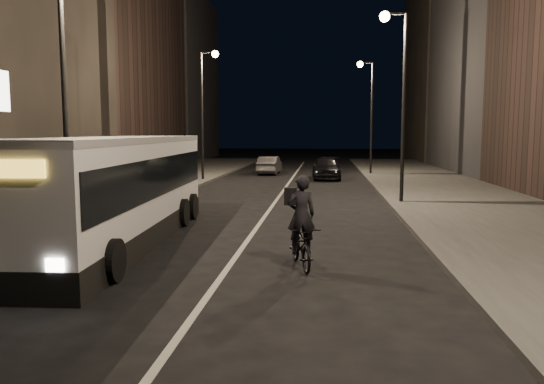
% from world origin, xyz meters
% --- Properties ---
extents(ground, '(180.00, 180.00, 0.00)m').
position_xyz_m(ground, '(0.00, 0.00, 0.00)').
color(ground, black).
rests_on(ground, ground).
extents(sidewalk_right, '(7.00, 70.00, 0.16)m').
position_xyz_m(sidewalk_right, '(8.50, 14.00, 0.08)').
color(sidewalk_right, '#353633').
rests_on(sidewalk_right, ground).
extents(sidewalk_left, '(7.00, 70.00, 0.16)m').
position_xyz_m(sidewalk_left, '(-8.50, 14.00, 0.08)').
color(sidewalk_left, '#353633').
rests_on(sidewalk_left, ground).
extents(building_row_right, '(8.00, 61.00, 21.00)m').
position_xyz_m(building_row_right, '(16.00, 27.50, 10.50)').
color(building_row_right, black).
rests_on(building_row_right, ground).
extents(building_row_left, '(8.00, 61.00, 22.00)m').
position_xyz_m(building_row_left, '(-16.00, 28.50, 11.00)').
color(building_row_left, black).
rests_on(building_row_left, ground).
extents(streetlight_right_mid, '(1.20, 0.44, 8.12)m').
position_xyz_m(streetlight_right_mid, '(5.33, 12.00, 5.36)').
color(streetlight_right_mid, black).
rests_on(streetlight_right_mid, sidewalk_right).
extents(streetlight_right_far, '(1.20, 0.44, 8.12)m').
position_xyz_m(streetlight_right_far, '(5.33, 28.00, 5.36)').
color(streetlight_right_far, black).
rests_on(streetlight_right_far, sidewalk_right).
extents(streetlight_left_near, '(1.20, 0.44, 8.12)m').
position_xyz_m(streetlight_left_near, '(-5.33, 4.00, 5.36)').
color(streetlight_left_near, black).
rests_on(streetlight_left_near, sidewalk_left).
extents(streetlight_left_far, '(1.20, 0.44, 8.12)m').
position_xyz_m(streetlight_left_far, '(-5.33, 22.00, 5.36)').
color(streetlight_left_far, black).
rests_on(streetlight_left_far, sidewalk_left).
extents(city_bus, '(3.08, 11.42, 3.05)m').
position_xyz_m(city_bus, '(-3.60, 3.03, 1.66)').
color(city_bus, white).
rests_on(city_bus, ground).
extents(cyclist_on_bicycle, '(1.13, 2.02, 2.21)m').
position_xyz_m(cyclist_on_bicycle, '(1.72, 0.75, 0.73)').
color(cyclist_on_bicycle, black).
rests_on(cyclist_on_bicycle, ground).
extents(car_near, '(2.03, 4.60, 1.54)m').
position_xyz_m(car_near, '(2.33, 24.52, 0.77)').
color(car_near, black).
rests_on(car_near, ground).
extents(car_mid, '(1.58, 4.16, 1.35)m').
position_xyz_m(car_mid, '(-1.94, 28.45, 0.68)').
color(car_mid, '#313133').
rests_on(car_mid, ground).
extents(car_far, '(2.07, 4.45, 1.26)m').
position_xyz_m(car_far, '(2.44, 29.37, 0.63)').
color(car_far, black).
rests_on(car_far, ground).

